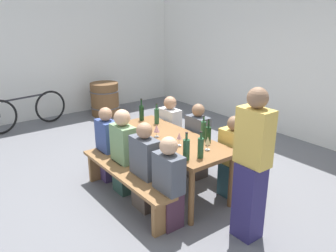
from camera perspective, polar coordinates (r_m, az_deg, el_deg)
name	(u,v)px	position (r m, az deg, el deg)	size (l,w,h in m)	color
ground_plane	(168,187)	(4.83, 0.00, -10.17)	(24.00, 24.00, 0.00)	slate
back_wall	(311,54)	(6.73, 22.95, 11.03)	(14.00, 0.20, 3.20)	silver
side_wall	(49,46)	(8.22, -19.35, 12.60)	(0.20, 6.85, 3.20)	silver
tasting_table	(168,143)	(4.54, 0.00, -2.80)	(1.89, 0.77, 0.75)	brown
bench_near	(125,178)	(4.33, -7.33, -8.67)	(1.79, 0.30, 0.45)	olive
bench_far	(205,152)	(5.08, 6.20, -4.38)	(1.79, 0.30, 0.45)	olive
wine_bottle_0	(186,149)	(3.79, 3.10, -3.91)	(0.08, 0.08, 0.33)	#234C2D
wine_bottle_1	(208,134)	(4.29, 6.79, -1.40)	(0.07, 0.07, 0.32)	#143319
wine_bottle_2	(203,130)	(4.42, 5.98, -0.65)	(0.07, 0.07, 0.32)	#234C2D
wine_bottle_3	(157,116)	(5.01, -1.91, 1.74)	(0.07, 0.07, 0.31)	#234C2D
wine_bottle_4	(142,112)	(5.17, -4.48, 2.29)	(0.07, 0.07, 0.34)	#143319
wine_bottle_5	(201,147)	(3.85, 5.51, -3.62)	(0.07, 0.07, 0.32)	#234C2D
wine_glass_0	(208,141)	(4.08, 6.71, -2.53)	(0.06, 0.06, 0.17)	silver
wine_glass_1	(157,129)	(4.48, -1.93, -0.46)	(0.08, 0.08, 0.17)	silver
wine_glass_2	(179,137)	(4.18, 1.89, -1.78)	(0.06, 0.06, 0.17)	silver
seated_guest_near_0	(107,146)	(4.92, -10.18, -3.30)	(0.35, 0.24, 1.08)	#45325F
seated_guest_near_1	(124,153)	(4.52, -7.48, -4.57)	(0.37, 0.24, 1.16)	#2B463C
seated_guest_near_2	(145,169)	(4.13, -3.86, -7.27)	(0.40, 0.24, 1.12)	brown
seated_guest_near_3	(169,185)	(3.79, 0.11, -9.91)	(0.36, 0.24, 1.08)	#492B3C
seated_guest_far_0	(170,131)	(5.39, 0.33, -0.93)	(0.36, 0.24, 1.09)	#293340
seated_guest_far_1	(197,143)	(4.92, 4.95, -2.88)	(0.34, 0.24, 1.11)	#453B36
seated_guest_far_2	(232,159)	(4.48, 10.76, -5.48)	(0.36, 0.24, 1.10)	#2A505A
standing_host	(252,168)	(3.60, 13.89, -6.89)	(0.36, 0.24, 1.66)	navy
wine_barrel	(105,99)	(8.14, -10.58, 4.53)	(0.69, 0.69, 0.76)	brown
parked_bicycle_0	(26,111)	(7.65, -22.85, 2.37)	(0.38, 1.77, 0.90)	black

